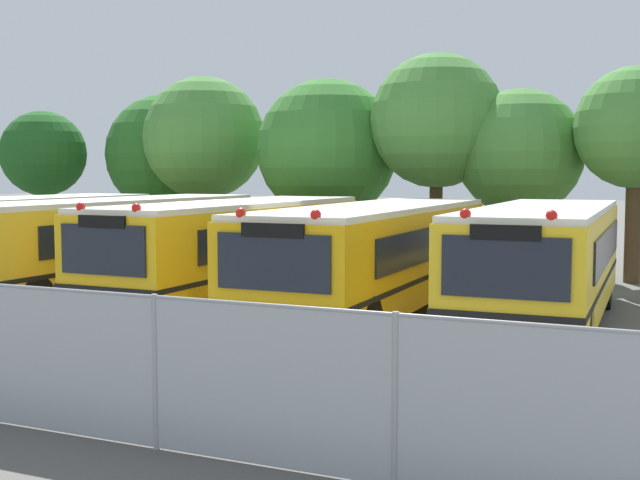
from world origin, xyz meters
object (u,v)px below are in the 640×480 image
at_px(school_bus_4, 543,260).
at_px(tree_1, 166,154).
at_px(tree_3, 328,151).
at_px(school_bus_3, 376,254).
at_px(tree_6, 639,131).
at_px(tree_5, 517,151).
at_px(tree_2, 207,139).
at_px(school_bus_1, 110,242).
at_px(traffic_cone, 312,427).
at_px(school_bus_2, 235,247).
at_px(school_bus_0, 9,237).
at_px(tree_0, 43,155).
at_px(tree_4, 437,123).

xyz_separation_m(school_bus_4, tree_1, (-16.16, 10.12, 2.52)).
relative_size(school_bus_4, tree_3, 1.48).
xyz_separation_m(school_bus_3, school_bus_4, (3.59, 0.10, 0.01)).
height_order(school_bus_4, tree_6, tree_6).
relative_size(tree_5, tree_6, 0.93).
height_order(school_bus_3, tree_2, tree_2).
relative_size(school_bus_1, tree_2, 1.59).
bearing_deg(school_bus_3, tree_1, -39.67).
bearing_deg(school_bus_1, school_bus_4, -177.80).
height_order(school_bus_1, traffic_cone, school_bus_1).
bearing_deg(tree_5, tree_6, -12.78).
distance_m(tree_2, tree_6, 14.96).
bearing_deg(school_bus_1, tree_3, -103.74).
distance_m(school_bus_2, tree_6, 11.99).
height_order(school_bus_2, traffic_cone, school_bus_2).
relative_size(tree_1, tree_6, 1.01).
xyz_separation_m(school_bus_3, tree_6, (4.96, 7.97, 2.97)).
xyz_separation_m(school_bus_0, tree_3, (6.10, 8.34, 2.52)).
distance_m(school_bus_1, school_bus_2, 3.51).
distance_m(school_bus_4, tree_6, 8.52).
bearing_deg(tree_5, school_bus_1, -134.48).
relative_size(school_bus_2, tree_5, 1.74).
bearing_deg(school_bus_3, tree_2, -43.04).
xyz_separation_m(school_bus_2, tree_0, (-13.04, 7.77, 2.45)).
xyz_separation_m(school_bus_2, school_bus_3, (3.73, -0.26, -0.01)).
distance_m(tree_1, tree_4, 11.75).
xyz_separation_m(school_bus_3, tree_1, (-12.57, 10.22, 2.53)).
bearing_deg(tree_6, school_bus_4, -99.85).
bearing_deg(traffic_cone, tree_6, 81.19).
relative_size(school_bus_2, tree_1, 1.60).
xyz_separation_m(tree_1, tree_5, (13.99, -1.45, -0.07)).
height_order(tree_4, traffic_cone, tree_4).
bearing_deg(tree_1, tree_4, -9.36).
relative_size(school_bus_2, school_bus_3, 0.96).
relative_size(school_bus_2, tree_2, 1.49).
bearing_deg(school_bus_0, tree_2, -97.70).
height_order(school_bus_4, tree_0, tree_0).
distance_m(school_bus_3, tree_6, 9.85).
relative_size(school_bus_1, tree_5, 1.85).
distance_m(school_bus_2, tree_1, 13.55).
bearing_deg(tree_2, school_bus_1, -73.40).
bearing_deg(school_bus_1, tree_5, -133.00).
distance_m(tree_0, tree_3, 11.91).
height_order(tree_3, tree_4, tree_4).
distance_m(school_bus_3, tree_0, 18.75).
relative_size(school_bus_1, school_bus_2, 1.07).
xyz_separation_m(tree_4, tree_6, (5.97, -0.34, -0.38)).
distance_m(tree_4, tree_6, 5.99).
bearing_deg(tree_0, traffic_cone, -41.06).
bearing_deg(school_bus_0, tree_1, -81.99).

